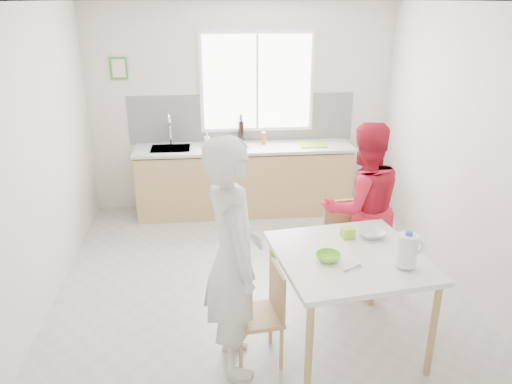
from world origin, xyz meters
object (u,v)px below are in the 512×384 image
(milk_jug, at_px, (407,250))
(person_white, at_px, (233,259))
(wine_bottle_a, at_px, (241,133))
(person_red, at_px, (362,208))
(chair_far, at_px, (347,243))
(dining_table, at_px, (349,264))
(bowl_green, at_px, (328,257))
(wine_bottle_b, at_px, (241,131))
(chair_left, at_px, (264,311))
(bowl_white, at_px, (371,234))

(milk_jug, bearing_deg, person_white, 167.35)
(wine_bottle_a, bearing_deg, person_red, -63.87)
(milk_jug, bearing_deg, chair_far, 88.65)
(dining_table, relative_size, bowl_green, 6.65)
(dining_table, distance_m, wine_bottle_b, 3.17)
(dining_table, relative_size, person_red, 0.74)
(person_white, distance_m, person_red, 1.67)
(bowl_green, bearing_deg, chair_far, 65.53)
(wine_bottle_a, bearing_deg, person_white, -95.27)
(chair_left, bearing_deg, bowl_green, 84.16)
(milk_jug, relative_size, wine_bottle_a, 0.84)
(person_red, relative_size, wine_bottle_a, 5.27)
(dining_table, distance_m, chair_left, 0.76)
(bowl_white, bearing_deg, milk_jug, -79.54)
(person_red, distance_m, milk_jug, 1.16)
(bowl_green, distance_m, milk_jug, 0.58)
(dining_table, bearing_deg, person_red, 67.61)
(chair_far, xyz_separation_m, wine_bottle_b, (-0.87, 2.24, 0.57))
(person_red, height_order, wine_bottle_a, person_red)
(chair_far, bearing_deg, wine_bottle_b, 103.32)
(person_white, bearing_deg, wine_bottle_a, -13.14)
(chair_far, xyz_separation_m, wine_bottle_a, (-0.87, 2.12, 0.58))
(person_red, distance_m, wine_bottle_a, 2.30)
(person_white, distance_m, bowl_green, 0.73)
(chair_far, xyz_separation_m, person_red, (0.14, 0.06, 0.34))
(chair_far, distance_m, person_red, 0.38)
(chair_left, bearing_deg, person_red, 125.82)
(person_red, bearing_deg, bowl_white, 71.74)
(chair_left, relative_size, person_white, 0.43)
(dining_table, bearing_deg, bowl_white, 47.67)
(chair_far, bearing_deg, chair_left, -141.75)
(person_white, bearing_deg, dining_table, -90.00)
(person_white, relative_size, bowl_green, 9.95)
(chair_left, distance_m, wine_bottle_a, 3.14)
(chair_left, bearing_deg, person_white, -90.00)
(bowl_green, relative_size, wine_bottle_a, 0.59)
(person_red, distance_m, wine_bottle_b, 2.41)
(person_red, bearing_deg, chair_left, 35.82)
(chair_left, height_order, wine_bottle_b, wine_bottle_b)
(bowl_white, bearing_deg, wine_bottle_a, 108.39)
(bowl_green, bearing_deg, dining_table, 21.90)
(chair_left, bearing_deg, wine_bottle_a, 171.17)
(dining_table, xyz_separation_m, chair_left, (-0.68, -0.09, -0.32))
(chair_left, height_order, milk_jug, milk_jug)
(person_white, height_order, bowl_green, person_white)
(bowl_white, bearing_deg, person_white, -160.61)
(dining_table, xyz_separation_m, wine_bottle_b, (-0.63, 3.10, 0.30))
(chair_far, relative_size, milk_jug, 3.37)
(bowl_white, distance_m, wine_bottle_b, 2.95)
(person_red, relative_size, milk_jug, 6.24)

